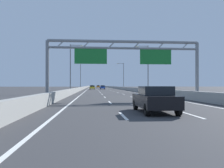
# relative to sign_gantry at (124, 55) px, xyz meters

# --- Properties ---
(ground_plane) EXTENTS (260.00, 260.00, 0.00)m
(ground_plane) POSITION_rel_sign_gantry_xyz_m (0.02, 74.79, -4.82)
(ground_plane) COLOR #38383A
(lane_dash_left_1) EXTENTS (0.16, 3.00, 0.01)m
(lane_dash_left_1) POSITION_rel_sign_gantry_xyz_m (-1.78, -12.71, -4.81)
(lane_dash_left_1) COLOR white
(lane_dash_left_1) RESTS_ON ground_plane
(lane_dash_left_2) EXTENTS (0.16, 3.00, 0.01)m
(lane_dash_left_2) POSITION_rel_sign_gantry_xyz_m (-1.78, -3.71, -4.81)
(lane_dash_left_2) COLOR white
(lane_dash_left_2) RESTS_ON ground_plane
(lane_dash_left_3) EXTENTS (0.16, 3.00, 0.01)m
(lane_dash_left_3) POSITION_rel_sign_gantry_xyz_m (-1.78, 5.29, -4.81)
(lane_dash_left_3) COLOR white
(lane_dash_left_3) RESTS_ON ground_plane
(lane_dash_left_4) EXTENTS (0.16, 3.00, 0.01)m
(lane_dash_left_4) POSITION_rel_sign_gantry_xyz_m (-1.78, 14.29, -4.81)
(lane_dash_left_4) COLOR white
(lane_dash_left_4) RESTS_ON ground_plane
(lane_dash_left_5) EXTENTS (0.16, 3.00, 0.01)m
(lane_dash_left_5) POSITION_rel_sign_gantry_xyz_m (-1.78, 23.29, -4.81)
(lane_dash_left_5) COLOR white
(lane_dash_left_5) RESTS_ON ground_plane
(lane_dash_left_6) EXTENTS (0.16, 3.00, 0.01)m
(lane_dash_left_6) POSITION_rel_sign_gantry_xyz_m (-1.78, 32.29, -4.81)
(lane_dash_left_6) COLOR white
(lane_dash_left_6) RESTS_ON ground_plane
(lane_dash_left_7) EXTENTS (0.16, 3.00, 0.01)m
(lane_dash_left_7) POSITION_rel_sign_gantry_xyz_m (-1.78, 41.29, -4.81)
(lane_dash_left_7) COLOR white
(lane_dash_left_7) RESTS_ON ground_plane
(lane_dash_left_8) EXTENTS (0.16, 3.00, 0.01)m
(lane_dash_left_8) POSITION_rel_sign_gantry_xyz_m (-1.78, 50.29, -4.81)
(lane_dash_left_8) COLOR white
(lane_dash_left_8) RESTS_ON ground_plane
(lane_dash_left_9) EXTENTS (0.16, 3.00, 0.01)m
(lane_dash_left_9) POSITION_rel_sign_gantry_xyz_m (-1.78, 59.29, -4.81)
(lane_dash_left_9) COLOR white
(lane_dash_left_9) RESTS_ON ground_plane
(lane_dash_left_10) EXTENTS (0.16, 3.00, 0.01)m
(lane_dash_left_10) POSITION_rel_sign_gantry_xyz_m (-1.78, 68.29, -4.81)
(lane_dash_left_10) COLOR white
(lane_dash_left_10) RESTS_ON ground_plane
(lane_dash_left_11) EXTENTS (0.16, 3.00, 0.01)m
(lane_dash_left_11) POSITION_rel_sign_gantry_xyz_m (-1.78, 77.29, -4.81)
(lane_dash_left_11) COLOR white
(lane_dash_left_11) RESTS_ON ground_plane
(lane_dash_left_12) EXTENTS (0.16, 3.00, 0.01)m
(lane_dash_left_12) POSITION_rel_sign_gantry_xyz_m (-1.78, 86.29, -4.81)
(lane_dash_left_12) COLOR white
(lane_dash_left_12) RESTS_ON ground_plane
(lane_dash_left_13) EXTENTS (0.16, 3.00, 0.01)m
(lane_dash_left_13) POSITION_rel_sign_gantry_xyz_m (-1.78, 95.29, -4.81)
(lane_dash_left_13) COLOR white
(lane_dash_left_13) RESTS_ON ground_plane
(lane_dash_left_14) EXTENTS (0.16, 3.00, 0.01)m
(lane_dash_left_14) POSITION_rel_sign_gantry_xyz_m (-1.78, 104.29, -4.81)
(lane_dash_left_14) COLOR white
(lane_dash_left_14) RESTS_ON ground_plane
(lane_dash_left_15) EXTENTS (0.16, 3.00, 0.01)m
(lane_dash_left_15) POSITION_rel_sign_gantry_xyz_m (-1.78, 113.29, -4.81)
(lane_dash_left_15) COLOR white
(lane_dash_left_15) RESTS_ON ground_plane
(lane_dash_left_16) EXTENTS (0.16, 3.00, 0.01)m
(lane_dash_left_16) POSITION_rel_sign_gantry_xyz_m (-1.78, 122.29, -4.81)
(lane_dash_left_16) COLOR white
(lane_dash_left_16) RESTS_ON ground_plane
(lane_dash_left_17) EXTENTS (0.16, 3.00, 0.01)m
(lane_dash_left_17) POSITION_rel_sign_gantry_xyz_m (-1.78, 131.29, -4.81)
(lane_dash_left_17) COLOR white
(lane_dash_left_17) RESTS_ON ground_plane
(lane_dash_right_1) EXTENTS (0.16, 3.00, 0.01)m
(lane_dash_right_1) POSITION_rel_sign_gantry_xyz_m (1.82, -12.71, -4.81)
(lane_dash_right_1) COLOR white
(lane_dash_right_1) RESTS_ON ground_plane
(lane_dash_right_2) EXTENTS (0.16, 3.00, 0.01)m
(lane_dash_right_2) POSITION_rel_sign_gantry_xyz_m (1.82, -3.71, -4.81)
(lane_dash_right_2) COLOR white
(lane_dash_right_2) RESTS_ON ground_plane
(lane_dash_right_3) EXTENTS (0.16, 3.00, 0.01)m
(lane_dash_right_3) POSITION_rel_sign_gantry_xyz_m (1.82, 5.29, -4.81)
(lane_dash_right_3) COLOR white
(lane_dash_right_3) RESTS_ON ground_plane
(lane_dash_right_4) EXTENTS (0.16, 3.00, 0.01)m
(lane_dash_right_4) POSITION_rel_sign_gantry_xyz_m (1.82, 14.29, -4.81)
(lane_dash_right_4) COLOR white
(lane_dash_right_4) RESTS_ON ground_plane
(lane_dash_right_5) EXTENTS (0.16, 3.00, 0.01)m
(lane_dash_right_5) POSITION_rel_sign_gantry_xyz_m (1.82, 23.29, -4.81)
(lane_dash_right_5) COLOR white
(lane_dash_right_5) RESTS_ON ground_plane
(lane_dash_right_6) EXTENTS (0.16, 3.00, 0.01)m
(lane_dash_right_6) POSITION_rel_sign_gantry_xyz_m (1.82, 32.29, -4.81)
(lane_dash_right_6) COLOR white
(lane_dash_right_6) RESTS_ON ground_plane
(lane_dash_right_7) EXTENTS (0.16, 3.00, 0.01)m
(lane_dash_right_7) POSITION_rel_sign_gantry_xyz_m (1.82, 41.29, -4.81)
(lane_dash_right_7) COLOR white
(lane_dash_right_7) RESTS_ON ground_plane
(lane_dash_right_8) EXTENTS (0.16, 3.00, 0.01)m
(lane_dash_right_8) POSITION_rel_sign_gantry_xyz_m (1.82, 50.29, -4.81)
(lane_dash_right_8) COLOR white
(lane_dash_right_8) RESTS_ON ground_plane
(lane_dash_right_9) EXTENTS (0.16, 3.00, 0.01)m
(lane_dash_right_9) POSITION_rel_sign_gantry_xyz_m (1.82, 59.29, -4.81)
(lane_dash_right_9) COLOR white
(lane_dash_right_9) RESTS_ON ground_plane
(lane_dash_right_10) EXTENTS (0.16, 3.00, 0.01)m
(lane_dash_right_10) POSITION_rel_sign_gantry_xyz_m (1.82, 68.29, -4.81)
(lane_dash_right_10) COLOR white
(lane_dash_right_10) RESTS_ON ground_plane
(lane_dash_right_11) EXTENTS (0.16, 3.00, 0.01)m
(lane_dash_right_11) POSITION_rel_sign_gantry_xyz_m (1.82, 77.29, -4.81)
(lane_dash_right_11) COLOR white
(lane_dash_right_11) RESTS_ON ground_plane
(lane_dash_right_12) EXTENTS (0.16, 3.00, 0.01)m
(lane_dash_right_12) POSITION_rel_sign_gantry_xyz_m (1.82, 86.29, -4.81)
(lane_dash_right_12) COLOR white
(lane_dash_right_12) RESTS_ON ground_plane
(lane_dash_right_13) EXTENTS (0.16, 3.00, 0.01)m
(lane_dash_right_13) POSITION_rel_sign_gantry_xyz_m (1.82, 95.29, -4.81)
(lane_dash_right_13) COLOR white
(lane_dash_right_13) RESTS_ON ground_plane
(lane_dash_right_14) EXTENTS (0.16, 3.00, 0.01)m
(lane_dash_right_14) POSITION_rel_sign_gantry_xyz_m (1.82, 104.29, -4.81)
(lane_dash_right_14) COLOR white
(lane_dash_right_14) RESTS_ON ground_plane
(lane_dash_right_15) EXTENTS (0.16, 3.00, 0.01)m
(lane_dash_right_15) POSITION_rel_sign_gantry_xyz_m (1.82, 113.29, -4.81)
(lane_dash_right_15) COLOR white
(lane_dash_right_15) RESTS_ON ground_plane
(lane_dash_right_16) EXTENTS (0.16, 3.00, 0.01)m
(lane_dash_right_16) POSITION_rel_sign_gantry_xyz_m (1.82, 122.29, -4.81)
(lane_dash_right_16) COLOR white
(lane_dash_right_16) RESTS_ON ground_plane
(lane_dash_right_17) EXTENTS (0.16, 3.00, 0.01)m
(lane_dash_right_17) POSITION_rel_sign_gantry_xyz_m (1.82, 131.29, -4.81)
(lane_dash_right_17) COLOR white
(lane_dash_right_17) RESTS_ON ground_plane
(edge_line_left) EXTENTS (0.16, 176.00, 0.01)m
(edge_line_left) POSITION_rel_sign_gantry_xyz_m (-5.23, 62.79, -4.81)
(edge_line_left) COLOR white
(edge_line_left) RESTS_ON ground_plane
(edge_line_right) EXTENTS (0.16, 176.00, 0.01)m
(edge_line_right) POSITION_rel_sign_gantry_xyz_m (5.27, 62.79, -4.81)
(edge_line_right) COLOR white
(edge_line_right) RESTS_ON ground_plane
(barrier_left) EXTENTS (0.45, 220.00, 0.95)m
(barrier_left) POSITION_rel_sign_gantry_xyz_m (-6.88, 84.79, -4.34)
(barrier_left) COLOR #9E9E99
(barrier_left) RESTS_ON ground_plane
(barrier_right) EXTENTS (0.45, 220.00, 0.95)m
(barrier_right) POSITION_rel_sign_gantry_xyz_m (6.92, 84.79, -4.34)
(barrier_right) COLOR #9E9E99
(barrier_right) RESTS_ON ground_plane
(sign_gantry) EXTENTS (16.44, 0.36, 6.36)m
(sign_gantry) POSITION_rel_sign_gantry_xyz_m (0.00, 0.00, 0.00)
(sign_gantry) COLOR gray
(sign_gantry) RESTS_ON ground_plane
(streetlamp_left_mid) EXTENTS (2.58, 0.28, 9.50)m
(streetlamp_left_mid) POSITION_rel_sign_gantry_xyz_m (-7.45, 21.08, 0.58)
(streetlamp_left_mid) COLOR slate
(streetlamp_left_mid) RESTS_ON ground_plane
(streetlamp_right_mid) EXTENTS (2.58, 0.28, 9.50)m
(streetlamp_right_mid) POSITION_rel_sign_gantry_xyz_m (7.48, 21.08, 0.58)
(streetlamp_right_mid) COLOR slate
(streetlamp_right_mid) RESTS_ON ground_plane
(streetlamp_left_far) EXTENTS (2.58, 0.28, 9.50)m
(streetlamp_left_far) POSITION_rel_sign_gantry_xyz_m (-7.45, 58.03, 0.58)
(streetlamp_left_far) COLOR slate
(streetlamp_left_far) RESTS_ON ground_plane
(streetlamp_right_far) EXTENTS (2.58, 0.28, 9.50)m
(streetlamp_right_far) POSITION_rel_sign_gantry_xyz_m (7.48, 58.03, 0.58)
(streetlamp_right_far) COLOR slate
(streetlamp_right_far) RESTS_ON ground_plane
(orange_car) EXTENTS (1.86, 4.27, 1.47)m
(orange_car) POSITION_rel_sign_gantry_xyz_m (-0.19, 113.50, -4.06)
(orange_car) COLOR orange
(orange_car) RESTS_ON ground_plane
(yellow_car) EXTENTS (1.84, 4.10, 1.42)m
(yellow_car) POSITION_rel_sign_gantry_xyz_m (-3.52, 58.51, -4.09)
(yellow_car) COLOR yellow
(yellow_car) RESTS_ON ground_plane
(blue_car) EXTENTS (1.73, 4.12, 1.45)m
(blue_car) POSITION_rel_sign_gantry_xyz_m (0.26, 61.18, -4.07)
(blue_car) COLOR #2347AD
(blue_car) RESTS_ON ground_plane
(red_car) EXTENTS (1.72, 4.63, 1.48)m
(red_car) POSITION_rel_sign_gantry_xyz_m (-3.75, 91.60, -4.06)
(red_car) COLOR red
(red_car) RESTS_ON ground_plane
(black_car) EXTENTS (1.84, 4.20, 1.50)m
(black_car) POSITION_rel_sign_gantry_xyz_m (0.21, -11.45, -4.05)
(black_car) COLOR black
(black_car) RESTS_ON ground_plane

